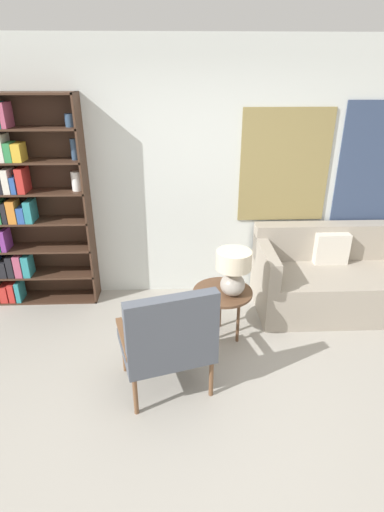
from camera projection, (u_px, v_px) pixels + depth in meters
ground_plane at (200, 422)px, 2.97m from camera, size 14.00×14.00×0.00m
wall_back at (197, 176)px, 4.24m from camera, size 6.40×0.08×2.70m
bookshelf at (20, 202)px, 4.09m from camera, size 1.10×0.30×2.20m
armchair at (169, 338)px, 3.02m from camera, size 0.82×0.75×0.96m
couch at (332, 279)px, 4.31m from camera, size 1.62×0.87×0.86m
side_table at (223, 296)px, 3.73m from camera, size 0.56×0.56×0.51m
table_lamp at (233, 270)px, 3.54m from camera, size 0.32×0.32×0.44m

